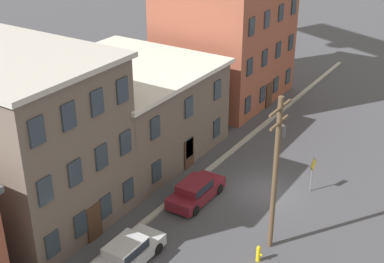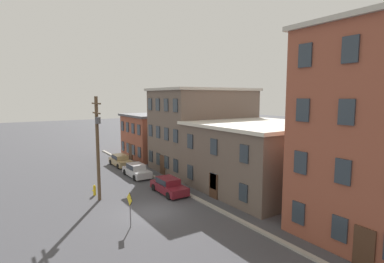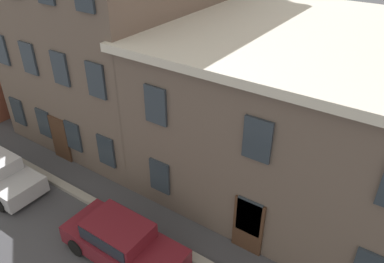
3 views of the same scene
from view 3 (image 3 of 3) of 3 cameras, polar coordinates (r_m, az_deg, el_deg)
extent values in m
cube|color=brown|center=(27.99, -24.56, 13.31)|extent=(8.28, 10.23, 6.07)
cube|color=#66564C|center=(20.36, -8.64, 14.97)|extent=(8.22, 11.17, 9.62)
cube|color=#2D3842|center=(20.58, -25.00, 2.78)|extent=(0.90, 0.10, 1.40)
cube|color=#2D3842|center=(19.42, -27.13, 11.09)|extent=(0.90, 0.10, 1.40)
cube|color=#2D3842|center=(18.98, -21.62, 1.18)|extent=(0.90, 0.10, 1.40)
cube|color=#2D3842|center=(17.71, -23.65, 10.17)|extent=(0.90, 0.10, 1.40)
cube|color=#2D3842|center=(17.48, -17.65, -0.70)|extent=(0.90, 0.10, 1.40)
cube|color=#2D3842|center=(16.08, -19.48, 9.01)|extent=(0.90, 0.10, 1.40)
cube|color=#2D3842|center=(16.09, -12.95, -2.93)|extent=(0.90, 0.10, 1.40)
cube|color=#2D3842|center=(14.57, -14.44, 7.55)|extent=(0.90, 0.10, 1.40)
cube|color=#472D1E|center=(18.47, -19.44, -1.06)|extent=(1.10, 0.10, 2.20)
cube|color=#66564C|center=(16.38, 17.90, 2.91)|extent=(11.44, 10.93, 6.13)
cube|color=silver|center=(15.19, 19.91, 13.61)|extent=(11.94, 11.43, 0.30)
cube|color=#2D3842|center=(14.48, -4.95, -6.86)|extent=(0.90, 0.10, 1.40)
cube|color=#2D3842|center=(12.81, -5.57, 3.96)|extent=(0.90, 0.10, 1.40)
cube|color=#2D3842|center=(12.94, 8.68, -12.74)|extent=(0.90, 0.10, 1.40)
cube|color=#2D3842|center=(11.05, 9.93, -1.25)|extent=(0.90, 0.10, 1.40)
cube|color=#472D1E|center=(13.25, 8.52, -14.09)|extent=(1.10, 0.10, 2.20)
cylinder|color=black|center=(17.41, -22.50, -7.03)|extent=(0.66, 0.22, 0.66)
cylinder|color=black|center=(16.84, -27.15, -9.79)|extent=(0.66, 0.22, 0.66)
cube|color=maroon|center=(13.50, -10.31, -16.73)|extent=(4.40, 1.80, 0.70)
cube|color=maroon|center=(13.15, -11.23, -14.50)|extent=(2.20, 1.51, 0.55)
cube|color=#1E232D|center=(13.15, -11.23, -14.50)|extent=(2.02, 1.58, 0.48)
cylinder|color=black|center=(13.39, -2.87, -17.92)|extent=(0.66, 0.22, 0.66)
cylinder|color=black|center=(14.80, -12.11, -12.73)|extent=(0.66, 0.22, 0.66)
cylinder|color=black|center=(14.10, -17.16, -16.45)|extent=(0.66, 0.22, 0.66)
camera|label=1|loc=(33.55, -82.27, 21.33)|focal=50.00mm
camera|label=2|loc=(18.31, 140.62, -30.52)|focal=28.00mm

